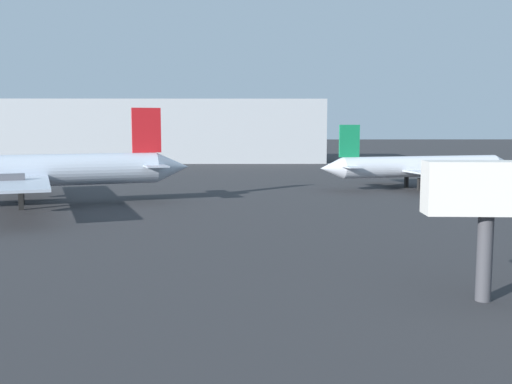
% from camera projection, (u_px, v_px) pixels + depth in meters
% --- Properties ---
extents(airplane_on_taxiway, '(35.01, 29.35, 9.67)m').
position_uv_depth(airplane_on_taxiway, '(8.00, 172.00, 56.94)').
color(airplane_on_taxiway, '#B2BCCC').
rests_on(airplane_on_taxiway, ground_plane).
extents(airplane_distant, '(26.13, 19.40, 7.93)m').
position_uv_depth(airplane_distant, '(419.00, 167.00, 73.27)').
color(airplane_distant, silver).
rests_on(airplane_distant, ground_plane).
extents(terminal_building, '(70.63, 18.06, 13.00)m').
position_uv_depth(terminal_building, '(157.00, 131.00, 128.09)').
color(terminal_building, '#999EA3').
rests_on(terminal_building, ground_plane).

